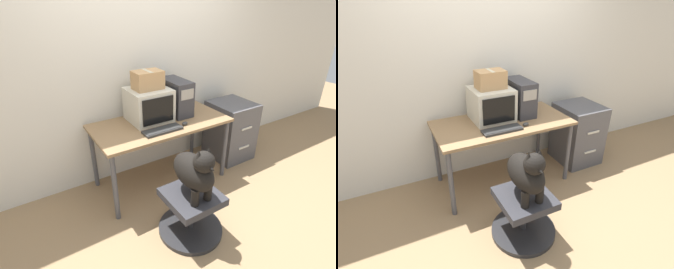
% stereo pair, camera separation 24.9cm
% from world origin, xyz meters
% --- Properties ---
extents(ground_plane, '(12.00, 12.00, 0.00)m').
position_xyz_m(ground_plane, '(0.00, 0.00, 0.00)').
color(ground_plane, '#937551').
extents(wall_back, '(8.00, 0.05, 2.60)m').
position_xyz_m(wall_back, '(0.00, 0.79, 1.30)').
color(wall_back, silver).
rests_on(wall_back, ground_plane).
extents(desk, '(1.47, 0.73, 0.76)m').
position_xyz_m(desk, '(0.00, 0.36, 0.68)').
color(desk, olive).
rests_on(desk, ground_plane).
extents(crt_monitor, '(0.43, 0.42, 0.35)m').
position_xyz_m(crt_monitor, '(-0.08, 0.48, 0.94)').
color(crt_monitor, beige).
rests_on(crt_monitor, desk).
extents(pc_tower, '(0.21, 0.44, 0.39)m').
position_xyz_m(pc_tower, '(0.28, 0.49, 0.96)').
color(pc_tower, '#333338').
rests_on(pc_tower, desk).
extents(keyboard, '(0.41, 0.14, 0.03)m').
position_xyz_m(keyboard, '(-0.10, 0.16, 0.78)').
color(keyboard, '#2D2D2D').
rests_on(keyboard, desk).
extents(computer_mouse, '(0.07, 0.04, 0.04)m').
position_xyz_m(computer_mouse, '(0.17, 0.16, 0.78)').
color(computer_mouse, '#333333').
rests_on(computer_mouse, desk).
extents(office_chair, '(0.59, 0.59, 0.43)m').
position_xyz_m(office_chair, '(-0.17, -0.45, 0.21)').
color(office_chair, '#262628').
rests_on(office_chair, ground_plane).
extents(dog, '(0.25, 0.48, 0.51)m').
position_xyz_m(dog, '(-0.17, -0.48, 0.68)').
color(dog, black).
rests_on(dog, office_chair).
extents(filing_cabinet, '(0.50, 0.55, 0.77)m').
position_xyz_m(filing_cabinet, '(1.08, 0.37, 0.38)').
color(filing_cabinet, '#4C4C51').
rests_on(filing_cabinet, ground_plane).
extents(cardboard_box, '(0.30, 0.21, 0.19)m').
position_xyz_m(cardboard_box, '(-0.08, 0.48, 1.21)').
color(cardboard_box, tan).
rests_on(cardboard_box, crt_monitor).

